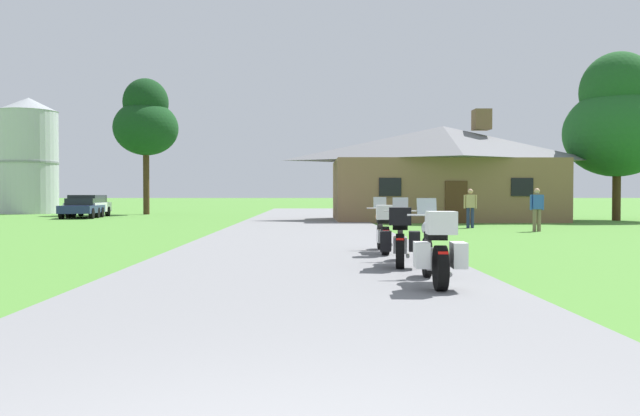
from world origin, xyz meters
name	(u,v)px	position (x,y,z in m)	size (l,w,h in m)	color
ground_plane	(304,233)	(0.00, 20.00, 0.00)	(500.00, 500.00, 0.00)	#4C8433
asphalt_driveway	(303,236)	(0.00, 18.00, 0.03)	(6.40, 80.00, 0.06)	slate
motorcycle_silver_nearest_to_camera	(436,249)	(2.06, 6.50, 0.61)	(0.78, 2.08, 1.30)	black
motorcycle_red_second_in_row	(400,237)	(1.92, 9.08, 0.61)	(0.92, 2.08, 1.30)	black
motorcycle_orange_farthest_in_row	(383,229)	(1.92, 11.70, 0.62)	(0.66, 2.08, 1.30)	black
stone_lodge	(443,172)	(7.48, 30.54, 2.65)	(12.40, 6.38, 6.04)	brown
bystander_tan_shirt_near_lodge	(470,206)	(7.05, 23.28, 0.93)	(0.55, 0.27, 1.67)	navy
bystander_blue_shirt_beside_signpost	(537,207)	(8.96, 20.78, 0.93)	(0.55, 0.24, 1.67)	#75664C
tree_left_far	(146,121)	(-11.49, 41.65, 6.72)	(4.58, 4.58, 9.75)	#422D19
tree_right_of_lodge	(617,120)	(17.09, 30.69, 5.49)	(5.67, 5.67, 9.22)	#422D19
metal_silo_distant	(29,156)	(-20.92, 44.04, 4.38)	(4.27, 4.27, 8.73)	#B2B7BC
parked_white_suv_far_left	(89,205)	(-13.73, 36.33, 0.78)	(2.31, 4.77, 1.40)	silver
parked_navy_sedan_far_left	(82,207)	(-13.53, 34.71, 0.64)	(2.32, 4.39, 1.20)	navy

